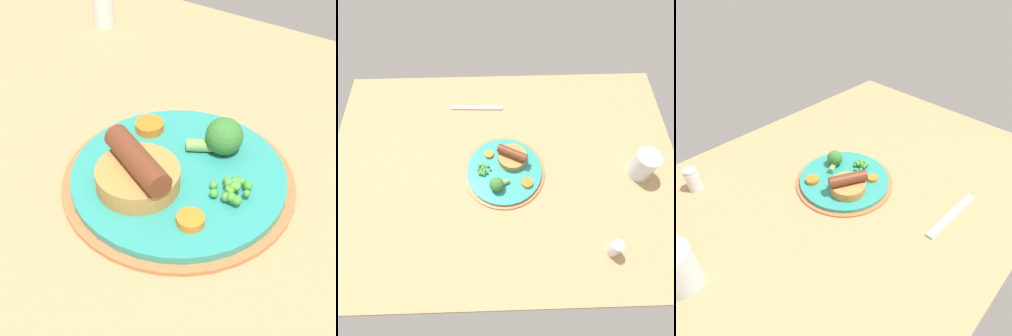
{
  "view_description": "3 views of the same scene",
  "coord_description": "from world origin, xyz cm",
  "views": [
    {
      "loc": [
        -22.03,
        36.86,
        44.55
      ],
      "look_at": [
        0.39,
        0.24,
        6.19
      ],
      "focal_mm": 60.0,
      "sensor_mm": 36.0,
      "label": 1
    },
    {
      "loc": [
        -0.73,
        -45.5,
        84.26
      ],
      "look_at": [
        0.56,
        -2.06,
        7.05
      ],
      "focal_mm": 32.0,
      "sensor_mm": 36.0,
      "label": 2
    },
    {
      "loc": [
        41.72,
        39.79,
        54.97
      ],
      "look_at": [
        -0.8,
        -2.18,
        6.7
      ],
      "focal_mm": 32.0,
      "sensor_mm": 36.0,
      "label": 3
    }
  ],
  "objects": [
    {
      "name": "dinner_plate",
      "position": [
        0.39,
        -1.28,
        3.57
      ],
      "size": [
        25.0,
        25.0,
        1.4
      ],
      "color": "#CC6B3D",
      "rests_on": "dining_table"
    },
    {
      "name": "salt_shaker",
      "position": [
        28.3,
        -26.38,
        6.03
      ],
      "size": [
        3.31,
        3.31,
        6.14
      ],
      "color": "silver",
      "rests_on": "dining_table"
    },
    {
      "name": "broccoli_floret_near",
      "position": [
        -2.1,
        -7.01,
        6.38
      ],
      "size": [
        6.16,
        4.71,
        4.17
      ],
      "rotation": [
        0.0,
        0.0,
        3.63
      ],
      "color": "#387A33",
      "rests_on": "dinner_plate"
    },
    {
      "name": "sausage_pudding",
      "position": [
        2.63,
        2.5,
        6.22
      ],
      "size": [
        9.42,
        8.75,
        4.92
      ],
      "rotation": [
        0.0,
        0.0,
        2.67
      ],
      "color": "#BC8442",
      "rests_on": "dinner_plate"
    },
    {
      "name": "dining_table",
      "position": [
        0.0,
        0.0,
        1.5
      ],
      "size": [
        110.0,
        80.0,
        3.0
      ],
      "primitive_type": "cube",
      "color": "tan",
      "rests_on": "ground"
    },
    {
      "name": "carrot_slice_1",
      "position": [
        6.75,
        -6.04,
        4.92
      ],
      "size": [
        4.3,
        4.3,
        1.05
      ],
      "primitive_type": "cylinder",
      "rotation": [
        0.0,
        0.0,
        2.74
      ],
      "color": "orange",
      "rests_on": "dinner_plate"
    },
    {
      "name": "pea_pile",
      "position": [
        -6.31,
        -1.25,
        5.42
      ],
      "size": [
        4.42,
        4.29,
        1.92
      ],
      "color": "#43922C",
      "rests_on": "dinner_plate"
    },
    {
      "name": "carrot_slice_0",
      "position": [
        -4.62,
        4.28,
        4.87
      ],
      "size": [
        3.82,
        3.82,
        0.93
      ],
      "primitive_type": "cylinder",
      "rotation": [
        0.0,
        0.0,
        4.12
      ],
      "color": "orange",
      "rests_on": "dinner_plate"
    }
  ]
}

